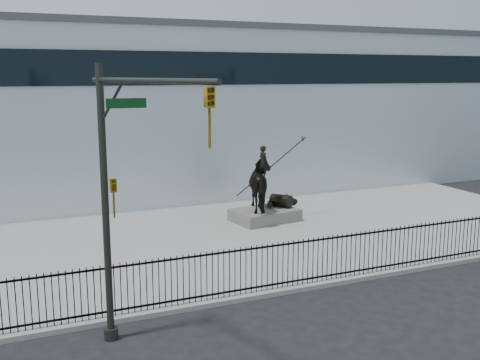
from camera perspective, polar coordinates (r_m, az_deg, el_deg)
name	(u,v)px	position (r m, az deg, el deg)	size (l,w,h in m)	color
ground	(344,299)	(17.72, 10.54, -11.81)	(120.00, 120.00, 0.00)	black
plaza	(249,236)	(23.47, 0.95, -5.76)	(30.00, 12.00, 0.15)	gray
building	(162,111)	(34.83, -7.95, 6.95)	(44.00, 14.00, 9.00)	silver
picket_fence	(323,259)	(18.38, 8.45, -7.90)	(22.10, 0.10, 1.50)	black
statue_plinth	(265,215)	(25.60, 2.52, -3.57)	(2.83, 1.95, 0.53)	#63605B
equestrian_statue	(266,185)	(25.32, 2.65, -0.54)	(3.60, 2.50, 3.08)	black
traffic_signal_left	(121,192)	(13.40, -11.95, -1.17)	(1.52, 4.84, 7.00)	#252823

